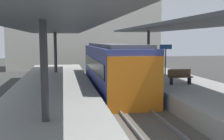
# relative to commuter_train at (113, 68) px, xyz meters

# --- Properties ---
(ground_plane) EXTENTS (80.00, 80.00, 0.00)m
(ground_plane) POSITION_rel_commuter_train_xyz_m (0.00, -3.52, -1.73)
(ground_plane) COLOR #383835
(platform_left) EXTENTS (4.40, 28.00, 1.00)m
(platform_left) POSITION_rel_commuter_train_xyz_m (-3.80, -3.52, -1.23)
(platform_left) COLOR #9E9E99
(platform_left) RESTS_ON ground_plane
(platform_right) EXTENTS (4.40, 28.00, 1.00)m
(platform_right) POSITION_rel_commuter_train_xyz_m (3.80, -3.52, -1.23)
(platform_right) COLOR #9E9E99
(platform_right) RESTS_ON ground_plane
(track_ballast) EXTENTS (3.20, 28.00, 0.20)m
(track_ballast) POSITION_rel_commuter_train_xyz_m (0.00, -3.52, -1.63)
(track_ballast) COLOR #59544C
(track_ballast) RESTS_ON ground_plane
(rail_near_side) EXTENTS (0.08, 28.00, 0.14)m
(rail_near_side) POSITION_rel_commuter_train_xyz_m (-0.72, -3.52, -1.46)
(rail_near_side) COLOR slate
(rail_near_side) RESTS_ON track_ballast
(rail_far_side) EXTENTS (0.08, 28.00, 0.14)m
(rail_far_side) POSITION_rel_commuter_train_xyz_m (0.72, -3.52, -1.46)
(rail_far_side) COLOR slate
(rail_far_side) RESTS_ON track_ballast
(commuter_train) EXTENTS (2.78, 10.77, 3.10)m
(commuter_train) POSITION_rel_commuter_train_xyz_m (0.00, 0.00, 0.00)
(commuter_train) COLOR #38428C
(commuter_train) RESTS_ON track_ballast
(canopy_left) EXTENTS (4.18, 21.00, 3.30)m
(canopy_left) POSITION_rel_commuter_train_xyz_m (-3.80, -2.12, 2.45)
(canopy_left) COLOR #333335
(canopy_left) RESTS_ON platform_left
(canopy_right) EXTENTS (4.18, 21.00, 3.46)m
(canopy_right) POSITION_rel_commuter_train_xyz_m (3.80, -2.12, 2.61)
(canopy_right) COLOR #333335
(canopy_right) RESTS_ON platform_right
(platform_bench) EXTENTS (1.40, 0.41, 0.86)m
(platform_bench) POSITION_rel_commuter_train_xyz_m (3.35, -2.82, -0.26)
(platform_bench) COLOR black
(platform_bench) RESTS_ON platform_right
(platform_sign) EXTENTS (0.90, 0.08, 2.21)m
(platform_sign) POSITION_rel_commuter_train_xyz_m (3.94, 0.80, 0.90)
(platform_sign) COLOR #262628
(platform_sign) RESTS_ON platform_right
(passenger_near_bench) EXTENTS (0.36, 0.36, 1.70)m
(passenger_near_bench) POSITION_rel_commuter_train_xyz_m (2.34, 0.86, 0.16)
(passenger_near_bench) COLOR #7A337A
(passenger_near_bench) RESTS_ON platform_right
(passenger_mid_platform) EXTENTS (0.36, 0.36, 1.74)m
(passenger_mid_platform) POSITION_rel_commuter_train_xyz_m (2.54, 3.43, 0.18)
(passenger_mid_platform) COLOR navy
(passenger_mid_platform) RESTS_ON platform_right
(station_building_backdrop) EXTENTS (18.00, 6.00, 11.00)m
(station_building_backdrop) POSITION_rel_commuter_train_xyz_m (-0.47, 16.48, 3.77)
(station_building_backdrop) COLOR beige
(station_building_backdrop) RESTS_ON ground_plane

